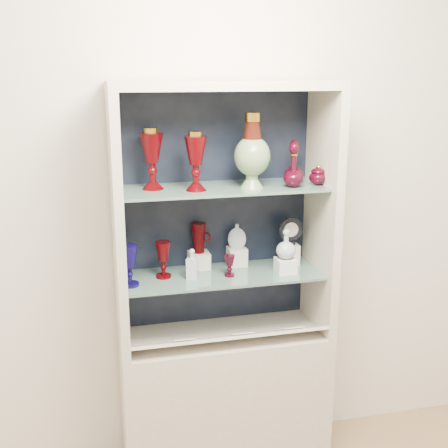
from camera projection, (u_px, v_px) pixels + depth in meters
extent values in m
cube|color=white|center=(214.00, 193.00, 2.76)|extent=(3.50, 0.02, 2.80)
cube|color=#BEB5A1|center=(224.00, 401.00, 2.82)|extent=(1.00, 0.40, 0.75)
cube|color=black|center=(215.00, 209.00, 2.75)|extent=(0.98, 0.02, 1.15)
cube|color=#BEB5A1|center=(118.00, 225.00, 2.46)|extent=(0.04, 0.40, 1.15)
cube|color=#BEB5A1|center=(322.00, 213.00, 2.68)|extent=(0.04, 0.40, 1.15)
cube|color=#BEB5A1|center=(224.00, 85.00, 2.42)|extent=(1.00, 0.40, 0.04)
cube|color=slate|center=(223.00, 275.00, 2.66)|extent=(0.92, 0.34, 0.01)
cube|color=slate|center=(223.00, 188.00, 2.55)|extent=(0.92, 0.34, 0.01)
cube|color=#BEB5A1|center=(229.00, 338.00, 2.61)|extent=(0.92, 0.17, 0.09)
cube|color=white|center=(292.00, 328.00, 2.68)|extent=(0.10, 0.06, 0.03)
cube|color=white|center=(184.00, 340.00, 2.56)|extent=(0.10, 0.06, 0.03)
cube|color=white|center=(242.00, 333.00, 2.62)|extent=(0.10, 0.06, 0.03)
cube|color=silver|center=(199.00, 260.00, 2.73)|extent=(0.10, 0.10, 0.08)
cube|color=silver|center=(237.00, 256.00, 2.77)|extent=(0.09, 0.09, 0.09)
cube|color=silver|center=(285.00, 266.00, 2.67)|extent=(0.09, 0.09, 0.07)
cube|color=silver|center=(290.00, 254.00, 2.79)|extent=(0.08, 0.08, 0.10)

